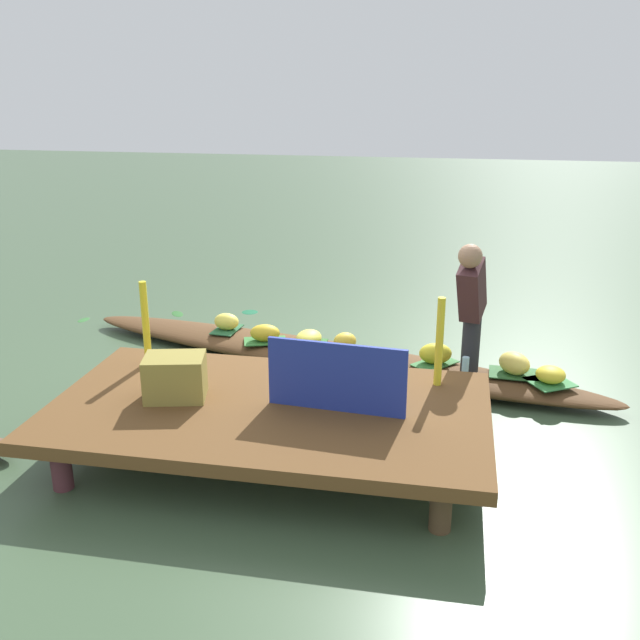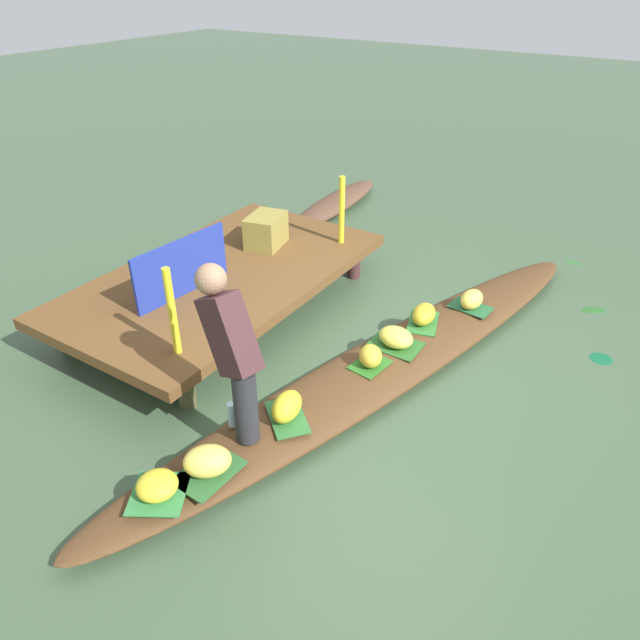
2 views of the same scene
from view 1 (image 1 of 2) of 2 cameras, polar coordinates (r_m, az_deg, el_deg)
name	(u,v)px [view 1 (image 1 of 2)]	position (r m, az deg, el deg)	size (l,w,h in m)	color
canal_water	(326,365)	(7.05, 0.45, -3.59)	(40.00, 40.00, 0.00)	#3F573B
dock_platform	(269,412)	(5.30, -4.09, -7.32)	(3.20, 1.80, 0.41)	brown
vendor_boat	(326,356)	(7.01, 0.45, -2.88)	(5.55, 0.69, 0.19)	#52351C
leaf_mat_0	(550,382)	(6.49, 17.90, -4.75)	(0.35, 0.33, 0.01)	#358041
banana_bunch_0	(551,375)	(6.46, 17.96, -4.17)	(0.25, 0.25, 0.14)	yellow
leaf_mat_1	(227,329)	(7.51, -7.46, -0.75)	(0.37, 0.24, 0.01)	#255D35
banana_bunch_1	(227,322)	(7.49, -7.48, -0.12)	(0.27, 0.18, 0.17)	#F4DF52
leaf_mat_2	(309,346)	(7.00, -0.90, -2.06)	(0.42, 0.32, 0.01)	#2B6125
banana_bunch_2	(309,338)	(6.97, -0.90, -1.46)	(0.30, 0.24, 0.16)	#EBDF4F
leaf_mat_3	(265,341)	(7.14, -4.41, -1.68)	(0.42, 0.25, 0.01)	#317331
banana_bunch_3	(265,333)	(7.12, -4.42, -1.04)	(0.30, 0.19, 0.17)	gold
leaf_mat_4	(345,350)	(6.90, 1.99, -2.38)	(0.32, 0.24, 0.01)	#2C6C22
banana_bunch_4	(345,341)	(6.87, 2.00, -1.71)	(0.23, 0.18, 0.17)	gold
leaf_mat_5	(435,363)	(6.66, 9.17, -3.43)	(0.42, 0.24, 0.01)	#306C33
banana_bunch_5	(435,354)	(6.62, 9.22, -2.66)	(0.30, 0.19, 0.19)	yellow
leaf_mat_6	(513,373)	(6.58, 15.21, -4.14)	(0.42, 0.29, 0.01)	#2D5F2E
banana_bunch_6	(514,363)	(6.54, 15.28, -3.36)	(0.30, 0.23, 0.20)	#F6D657
vendor_person	(471,300)	(6.24, 12.01, 1.56)	(0.29, 0.50, 1.21)	#28282D
water_bottle	(465,367)	(6.37, 11.54, -3.73)	(0.06, 0.06, 0.19)	#A6CDDD
market_banner	(336,377)	(5.07, 1.32, -4.60)	(1.01, 0.03, 0.51)	#213396
railing_post_west	(439,342)	(5.53, 9.53, -1.74)	(0.06, 0.06, 0.71)	yellow
railing_post_east	(146,323)	(6.06, -13.77, -0.23)	(0.06, 0.06, 0.71)	yellow
produce_crate	(175,377)	(5.41, -11.51, -4.50)	(0.44, 0.32, 0.33)	olive
drifting_plant_0	(84,320)	(8.79, -18.38, 0.03)	(0.19, 0.11, 0.01)	#2F692F
drifting_plant_1	(250,312)	(8.66, -5.63, 0.65)	(0.19, 0.20, 0.01)	#145935
drifting_plant_2	(177,314)	(8.73, -11.33, 0.51)	(0.25, 0.13, 0.01)	#285E26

